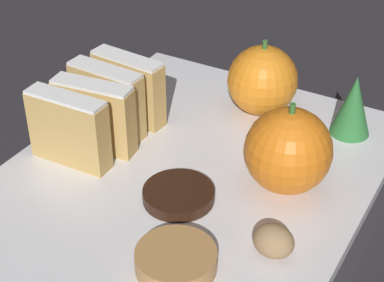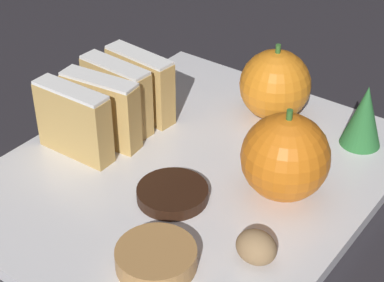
# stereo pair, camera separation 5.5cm
# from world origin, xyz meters

# --- Properties ---
(ground_plane) EXTENTS (6.00, 6.00, 0.00)m
(ground_plane) POSITION_xyz_m (0.00, 0.00, 0.00)
(ground_plane) COLOR #28262B
(serving_platter) EXTENTS (0.30, 0.36, 0.01)m
(serving_platter) POSITION_xyz_m (0.00, 0.00, 0.01)
(serving_platter) COLOR white
(serving_platter) RESTS_ON ground_plane
(stollen_slice_front) EXTENTS (0.08, 0.02, 0.07)m
(stollen_slice_front) POSITION_xyz_m (-0.10, -0.04, 0.05)
(stollen_slice_front) COLOR tan
(stollen_slice_front) RESTS_ON serving_platter
(stollen_slice_second) EXTENTS (0.08, 0.03, 0.07)m
(stollen_slice_second) POSITION_xyz_m (-0.09, -0.01, 0.05)
(stollen_slice_second) COLOR tan
(stollen_slice_second) RESTS_ON serving_platter
(stollen_slice_third) EXTENTS (0.08, 0.02, 0.07)m
(stollen_slice_third) POSITION_xyz_m (-0.10, 0.02, 0.05)
(stollen_slice_third) COLOR tan
(stollen_slice_third) RESTS_ON serving_platter
(stollen_slice_fourth) EXTENTS (0.08, 0.03, 0.07)m
(stollen_slice_fourth) POSITION_xyz_m (-0.10, 0.04, 0.05)
(stollen_slice_fourth) COLOR tan
(stollen_slice_fourth) RESTS_ON serving_platter
(orange_near) EXTENTS (0.07, 0.07, 0.08)m
(orange_near) POSITION_xyz_m (0.08, 0.02, 0.05)
(orange_near) COLOR orange
(orange_near) RESTS_ON serving_platter
(orange_far) EXTENTS (0.07, 0.07, 0.08)m
(orange_far) POSITION_xyz_m (0.01, 0.12, 0.05)
(orange_far) COLOR orange
(orange_far) RESTS_ON serving_platter
(walnut) EXTENTS (0.03, 0.03, 0.03)m
(walnut) POSITION_xyz_m (0.10, -0.06, 0.02)
(walnut) COLOR #9E7A51
(walnut) RESTS_ON serving_platter
(chocolate_cookie) EXTENTS (0.06, 0.06, 0.01)m
(chocolate_cookie) POSITION_xyz_m (0.01, -0.04, 0.02)
(chocolate_cookie) COLOR black
(chocolate_cookie) RESTS_ON serving_platter
(gingerbread_cookie) EXTENTS (0.06, 0.06, 0.02)m
(gingerbread_cookie) POSITION_xyz_m (0.05, -0.11, 0.02)
(gingerbread_cookie) COLOR #B27F47
(gingerbread_cookie) RESTS_ON serving_platter
(evergreen_sprig) EXTENTS (0.04, 0.04, 0.06)m
(evergreen_sprig) POSITION_xyz_m (0.10, 0.13, 0.04)
(evergreen_sprig) COLOR #2D7538
(evergreen_sprig) RESTS_ON serving_platter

